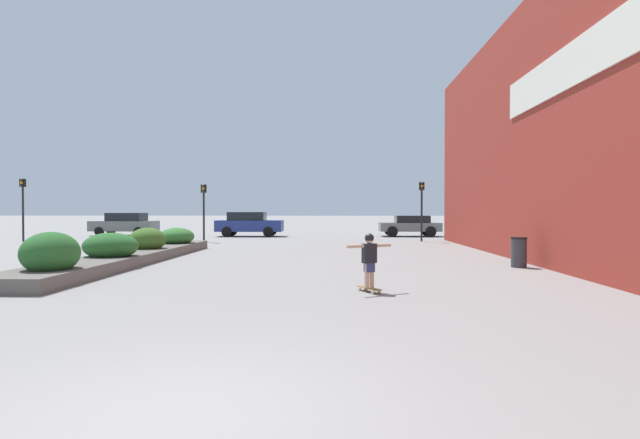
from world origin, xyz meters
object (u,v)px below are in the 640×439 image
object	(u,v)px
car_center_right	(125,224)
traffic_light_right	(422,201)
skateboard	(369,289)
traffic_light_far_left	(23,199)
traffic_light_left	(204,202)
skateboarder	(369,255)
trash_bin	(519,252)
car_rightmost	(563,226)
car_leftmost	(249,224)
car_center_left	(410,225)

from	to	relation	value
car_center_right	traffic_light_right	world-z (taller)	traffic_light_right
skateboard	traffic_light_far_left	bearing A→B (deg)	108.27
car_center_right	traffic_light_left	distance (m)	10.23
skateboarder	traffic_light_right	bearing A→B (deg)	47.42
trash_bin	car_rightmost	bearing A→B (deg)	62.44
car_leftmost	traffic_light_right	distance (m)	11.90
car_rightmost	traffic_light_right	world-z (taller)	traffic_light_right
car_center_right	car_rightmost	distance (m)	29.35
car_center_left	trash_bin	bearing A→B (deg)	-177.53
skateboard	car_rightmost	xyz separation A→B (m)	(13.62, 21.55, 0.70)
skateboard	car_leftmost	bearing A→B (deg)	76.88
car_center_right	traffic_light_left	xyz separation A→B (m)	(7.46, -6.86, 1.39)
car_center_left	traffic_light_far_left	world-z (taller)	traffic_light_far_left
skateboard	traffic_light_far_left	distance (m)	24.96
car_leftmost	traffic_light_left	bearing A→B (deg)	-14.77
car_rightmost	car_center_right	bearing A→B (deg)	-94.05
skateboard	car_center_right	world-z (taller)	car_center_right
traffic_light_left	traffic_light_far_left	xyz separation A→B (m)	(-10.26, -0.13, 0.20)
trash_bin	traffic_light_far_left	world-z (taller)	traffic_light_far_left
traffic_light_right	traffic_light_far_left	bearing A→B (deg)	-177.89
skateboarder	traffic_light_right	world-z (taller)	traffic_light_right
car_center_right	traffic_light_far_left	size ratio (longest dim) A/B	1.24
skateboarder	trash_bin	distance (m)	6.91
car_rightmost	traffic_light_far_left	size ratio (longest dim) A/B	1.19
skateboarder	car_center_right	world-z (taller)	car_center_right
skateboard	trash_bin	xyz separation A→B (m)	(4.91, 4.85, 0.40)
trash_bin	car_rightmost	size ratio (longest dim) A/B	0.22
trash_bin	traffic_light_right	bearing A→B (deg)	94.12
traffic_light_left	car_center_right	bearing A→B (deg)	137.42
skateboarder	trash_bin	xyz separation A→B (m)	(4.91, 4.85, -0.34)
skateboarder	trash_bin	size ratio (longest dim) A/B	1.26
car_rightmost	traffic_light_far_left	distance (m)	32.49
trash_bin	traffic_light_far_left	distance (m)	26.24
skateboarder	traffic_light_right	xyz separation A→B (m)	(4.00, 17.47, 1.48)
skateboarder	traffic_light_right	size ratio (longest dim) A/B	0.35
car_leftmost	car_center_right	xyz separation A→B (m)	(-8.97, 1.13, -0.04)
traffic_light_far_left	car_center_right	bearing A→B (deg)	68.19
traffic_light_right	traffic_light_left	bearing A→B (deg)	-176.71
car_leftmost	traffic_light_right	xyz separation A→B (m)	(10.69, -5.02, 1.44)
skateboard	car_rightmost	distance (m)	25.50
trash_bin	car_center_left	distance (m)	18.07
trash_bin	traffic_light_right	distance (m)	12.78
car_center_left	car_center_right	world-z (taller)	car_center_right
skateboard	trash_bin	world-z (taller)	trash_bin
skateboarder	car_center_right	bearing A→B (deg)	93.85
traffic_light_far_left	car_rightmost	bearing A→B (deg)	8.70
skateboarder	trash_bin	bearing A→B (deg)	14.98
car_rightmost	traffic_light_right	distance (m)	10.56
trash_bin	traffic_light_left	world-z (taller)	traffic_light_left
trash_bin	car_center_right	xyz separation A→B (m)	(-20.57, 18.77, 0.34)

